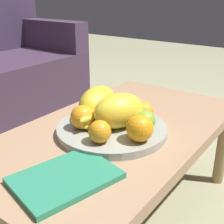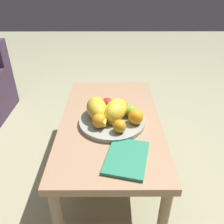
{
  "view_description": "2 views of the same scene",
  "coord_description": "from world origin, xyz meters",
  "px_view_note": "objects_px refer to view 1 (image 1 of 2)",
  "views": [
    {
      "loc": [
        -0.77,
        -0.54,
        0.83
      ],
      "look_at": [
        -0.05,
        -0.01,
        0.46
      ],
      "focal_mm": 47.88,
      "sensor_mm": 36.0,
      "label": 1
    },
    {
      "loc": [
        -1.13,
        -0.01,
        1.13
      ],
      "look_at": [
        -0.05,
        -0.01,
        0.46
      ],
      "focal_mm": 37.28,
      "sensor_mm": 36.0,
      "label": 2
    }
  ],
  "objects_px": {
    "orange_back": "(144,111)",
    "apple_front": "(145,121)",
    "melon_smaller_beside": "(98,102)",
    "melon_large_front": "(119,111)",
    "apple_left": "(127,104)",
    "coffee_table": "(118,139)",
    "banana_bunch": "(99,118)",
    "fruit_bowl": "(112,129)",
    "orange_left": "(140,128)",
    "orange_front": "(100,132)",
    "orange_right": "(82,117)",
    "magazine": "(65,178)"
  },
  "relations": [
    {
      "from": "apple_front",
      "to": "melon_large_front",
      "type": "bearing_deg",
      "value": 107.5
    },
    {
      "from": "orange_back",
      "to": "banana_bunch",
      "type": "xyz_separation_m",
      "value": [
        -0.12,
        0.1,
        -0.01
      ]
    },
    {
      "from": "fruit_bowl",
      "to": "apple_front",
      "type": "distance_m",
      "value": 0.12
    },
    {
      "from": "orange_front",
      "to": "orange_back",
      "type": "height_order",
      "value": "same"
    },
    {
      "from": "orange_right",
      "to": "magazine",
      "type": "xyz_separation_m",
      "value": [
        -0.22,
        -0.13,
        -0.06
      ]
    },
    {
      "from": "orange_back",
      "to": "magazine",
      "type": "xyz_separation_m",
      "value": [
        -0.39,
        -0.0,
        -0.05
      ]
    },
    {
      "from": "melon_large_front",
      "to": "apple_left",
      "type": "bearing_deg",
      "value": 22.32
    },
    {
      "from": "magazine",
      "to": "orange_left",
      "type": "bearing_deg",
      "value": 0.06
    },
    {
      "from": "melon_large_front",
      "to": "melon_smaller_beside",
      "type": "distance_m",
      "value": 0.11
    },
    {
      "from": "apple_front",
      "to": "melon_smaller_beside",
      "type": "bearing_deg",
      "value": 91.05
    },
    {
      "from": "melon_large_front",
      "to": "apple_left",
      "type": "xyz_separation_m",
      "value": [
        0.12,
        0.05,
        -0.02
      ]
    },
    {
      "from": "apple_left",
      "to": "magazine",
      "type": "distance_m",
      "value": 0.43
    },
    {
      "from": "coffee_table",
      "to": "apple_left",
      "type": "relative_size",
      "value": 15.61
    },
    {
      "from": "orange_back",
      "to": "apple_front",
      "type": "distance_m",
      "value": 0.08
    },
    {
      "from": "apple_front",
      "to": "apple_left",
      "type": "bearing_deg",
      "value": 54.95
    },
    {
      "from": "orange_back",
      "to": "magazine",
      "type": "distance_m",
      "value": 0.39
    },
    {
      "from": "coffee_table",
      "to": "orange_right",
      "type": "height_order",
      "value": "orange_right"
    },
    {
      "from": "orange_right",
      "to": "banana_bunch",
      "type": "relative_size",
      "value": 0.45
    },
    {
      "from": "apple_front",
      "to": "apple_left",
      "type": "distance_m",
      "value": 0.16
    },
    {
      "from": "coffee_table",
      "to": "melon_large_front",
      "type": "xyz_separation_m",
      "value": [
        -0.04,
        -0.03,
        0.13
      ]
    },
    {
      "from": "orange_front",
      "to": "banana_bunch",
      "type": "height_order",
      "value": "orange_front"
    },
    {
      "from": "orange_back",
      "to": "apple_front",
      "type": "xyz_separation_m",
      "value": [
        -0.06,
        -0.04,
        -0.0
      ]
    },
    {
      "from": "melon_large_front",
      "to": "orange_back",
      "type": "xyz_separation_m",
      "value": [
        0.09,
        -0.04,
        -0.02
      ]
    },
    {
      "from": "apple_left",
      "to": "orange_left",
      "type": "bearing_deg",
      "value": -136.61
    },
    {
      "from": "melon_large_front",
      "to": "orange_back",
      "type": "relative_size",
      "value": 2.58
    },
    {
      "from": "orange_front",
      "to": "orange_right",
      "type": "relative_size",
      "value": 0.88
    },
    {
      "from": "banana_bunch",
      "to": "coffee_table",
      "type": "bearing_deg",
      "value": -22.49
    },
    {
      "from": "coffee_table",
      "to": "orange_back",
      "type": "bearing_deg",
      "value": -52.42
    },
    {
      "from": "apple_front",
      "to": "fruit_bowl",
      "type": "bearing_deg",
      "value": 109.23
    },
    {
      "from": "coffee_table",
      "to": "banana_bunch",
      "type": "height_order",
      "value": "banana_bunch"
    },
    {
      "from": "melon_smaller_beside",
      "to": "orange_front",
      "type": "distance_m",
      "value": 0.19
    },
    {
      "from": "melon_large_front",
      "to": "magazine",
      "type": "xyz_separation_m",
      "value": [
        -0.3,
        -0.05,
        -0.07
      ]
    },
    {
      "from": "orange_front",
      "to": "orange_right",
      "type": "bearing_deg",
      "value": 67.92
    },
    {
      "from": "fruit_bowl",
      "to": "melon_large_front",
      "type": "xyz_separation_m",
      "value": [
        0.01,
        -0.02,
        0.07
      ]
    },
    {
      "from": "orange_left",
      "to": "apple_front",
      "type": "relative_size",
      "value": 1.22
    },
    {
      "from": "melon_smaller_beside",
      "to": "banana_bunch",
      "type": "distance_m",
      "value": 0.08
    },
    {
      "from": "orange_right",
      "to": "coffee_table",
      "type": "bearing_deg",
      "value": -26.74
    },
    {
      "from": "fruit_bowl",
      "to": "orange_left",
      "type": "relative_size",
      "value": 4.47
    },
    {
      "from": "fruit_bowl",
      "to": "magazine",
      "type": "xyz_separation_m",
      "value": [
        -0.29,
        -0.07,
        -0.0
      ]
    },
    {
      "from": "fruit_bowl",
      "to": "orange_left",
      "type": "xyz_separation_m",
      "value": [
        -0.04,
        -0.13,
        0.05
      ]
    },
    {
      "from": "orange_right",
      "to": "apple_front",
      "type": "relative_size",
      "value": 1.16
    },
    {
      "from": "orange_left",
      "to": "banana_bunch",
      "type": "bearing_deg",
      "value": 85.17
    },
    {
      "from": "fruit_bowl",
      "to": "orange_right",
      "type": "xyz_separation_m",
      "value": [
        -0.07,
        0.07,
        0.05
      ]
    },
    {
      "from": "orange_right",
      "to": "banana_bunch",
      "type": "distance_m",
      "value": 0.06
    },
    {
      "from": "apple_left",
      "to": "banana_bunch",
      "type": "xyz_separation_m",
      "value": [
        -0.15,
        0.01,
        -0.0
      ]
    },
    {
      "from": "banana_bunch",
      "to": "orange_back",
      "type": "bearing_deg",
      "value": -38.99
    },
    {
      "from": "banana_bunch",
      "to": "fruit_bowl",
      "type": "bearing_deg",
      "value": -59.72
    },
    {
      "from": "melon_large_front",
      "to": "banana_bunch",
      "type": "relative_size",
      "value": 1.01
    },
    {
      "from": "apple_front",
      "to": "orange_front",
      "type": "bearing_deg",
      "value": 156.06
    },
    {
      "from": "fruit_bowl",
      "to": "melon_smaller_beside",
      "type": "height_order",
      "value": "melon_smaller_beside"
    }
  ]
}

